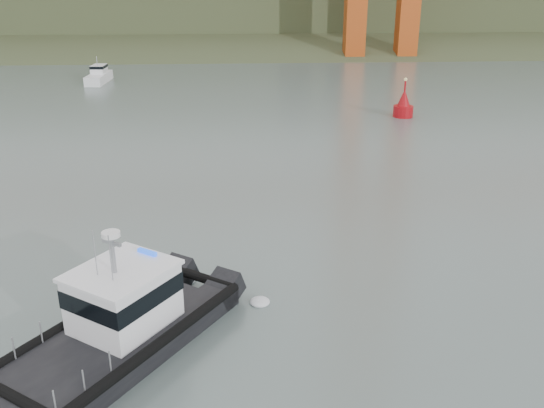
% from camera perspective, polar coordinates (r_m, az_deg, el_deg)
% --- Properties ---
extents(ground, '(400.00, 400.00, 0.00)m').
position_cam_1_polar(ground, '(23.57, -3.54, -14.55)').
color(ground, '#566661').
rests_on(ground, ground).
extents(patrol_boat, '(9.21, 10.96, 5.16)m').
position_cam_1_polar(patrol_boat, '(24.12, -14.15, -10.61)').
color(patrol_boat, black).
rests_on(patrol_boat, ground).
extents(motorboat, '(2.37, 6.05, 3.26)m').
position_cam_1_polar(motorboat, '(79.27, -15.99, 11.53)').
color(motorboat, white).
rests_on(motorboat, ground).
extents(nav_buoy, '(1.90, 1.90, 3.96)m').
position_cam_1_polar(nav_buoy, '(60.19, 12.27, 9.00)').
color(nav_buoy, '#A20B11').
rests_on(nav_buoy, ground).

